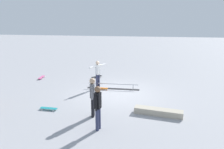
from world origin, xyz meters
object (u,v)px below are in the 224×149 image
bystander_black_shirt (98,106)px  loose_skateboard_teal (49,108)px  skater_main (98,72)px  bystander_grey_shirt (93,95)px  skateboard_main (101,88)px  loose_skateboard_black (97,77)px  skate_ledge (158,112)px  grind_rail (113,87)px  loose_skateboard_pink (41,77)px

bystander_black_shirt → loose_skateboard_teal: bystander_black_shirt is taller
skater_main → loose_skateboard_teal: (1.64, 3.36, -0.87)m
bystander_black_shirt → bystander_grey_shirt: bearing=-144.1°
skateboard_main → bystander_grey_shirt: size_ratio=0.48×
skater_main → bystander_grey_shirt: (-0.51, 3.74, 0.02)m
skater_main → loose_skateboard_black: 2.33m
skate_ledge → skateboard_main: (3.07, -2.98, -0.06)m
skate_ledge → bystander_grey_shirt: bearing=10.4°
skate_ledge → grind_rail: bearing=-53.1°
skate_ledge → loose_skateboard_pink: skate_ledge is taller
bystander_grey_shirt → bystander_black_shirt: size_ratio=0.98×
skater_main → grind_rail: bearing=120.1°
grind_rail → loose_skateboard_pink: 5.27m
bystander_grey_shirt → skater_main: bearing=4.4°
loose_skateboard_black → bystander_grey_shirt: bearing=54.9°
skateboard_main → skater_main: bearing=134.8°
skate_ledge → skateboard_main: bearing=-44.2°
skater_main → loose_skateboard_teal: 3.84m
skater_main → bystander_black_shirt: bearing=44.4°
bystander_black_shirt → loose_skateboard_teal: bearing=-105.5°
grind_rail → loose_skateboard_teal: size_ratio=3.75×
grind_rail → loose_skateboard_black: bearing=-56.2°
skateboard_main → bystander_black_shirt: bystander_black_shirt is taller
loose_skateboard_black → loose_skateboard_pink: 3.70m
skater_main → loose_skateboard_teal: bearing=7.4°
skate_ledge → skater_main: skater_main is taller
skater_main → skateboard_main: 0.93m
bystander_grey_shirt → loose_skateboard_pink: bearing=38.4°
skater_main → loose_skateboard_black: bearing=-133.2°
loose_skateboard_pink → grind_rail: bearing=70.6°
bystander_grey_shirt → loose_skateboard_pink: (4.65, -5.21, -0.89)m
skateboard_main → bystander_black_shirt: bearing=-78.1°
skateboard_main → grind_rail: bearing=18.6°
bystander_grey_shirt → bystander_black_shirt: 1.17m
loose_skateboard_black → loose_skateboard_teal: 5.59m
loose_skateboard_black → loose_skateboard_pink: same height
skateboard_main → loose_skateboard_pink: bearing=161.5°
grind_rail → bystander_grey_shirt: bystander_grey_shirt is taller
skate_ledge → loose_skateboard_teal: bearing=1.5°
bystander_black_shirt → skater_main: bearing=-154.8°
loose_skateboard_black → skate_ledge: bearing=80.5°
skateboard_main → bystander_grey_shirt: 3.62m
grind_rail → skateboard_main: size_ratio=3.76×
skateboard_main → bystander_grey_shirt: bystander_grey_shirt is taller
bystander_black_shirt → loose_skateboard_black: (1.44, -6.94, -0.90)m
grind_rail → skate_ledge: size_ratio=1.47×
skate_ledge → bystander_black_shirt: (2.34, 1.60, 0.84)m
skateboard_main → loose_skateboard_black: (0.72, -2.35, 0.00)m
bystander_grey_shirt → loose_skateboard_teal: bystander_grey_shirt is taller
skater_main → bystander_black_shirt: size_ratio=0.94×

